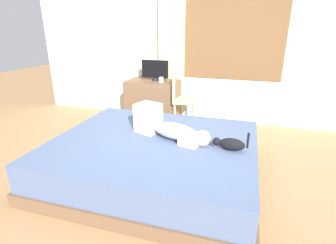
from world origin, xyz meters
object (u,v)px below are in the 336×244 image
Objects in this scene: tv_monitor at (155,70)px; chair_by_desk at (180,98)px; cup at (161,80)px; bed at (155,158)px; person_lying at (168,127)px; cat at (230,144)px; desk at (153,101)px.

tv_monitor reaches higher than chair_by_desk.
bed is at bearing -74.36° from cup.
person_lying is 2.60× the size of cat.
cup is 0.44m from chair_by_desk.
cat is 2.30m from desk.
chair_by_desk reaches higher than person_lying.
bed is at bearing -69.70° from desk.
chair_by_desk reaches higher than desk.
person_lying is at bearing -69.02° from cup.
tv_monitor is 0.65m from chair_by_desk.
cup is (-0.58, 1.51, 0.23)m from person_lying.
bed is at bearing -131.07° from person_lying.
cat is at bearing -51.07° from tv_monitor.
cup is at bearing -28.89° from desk.
desk is 10.55× the size of cup.
desk is (-0.76, 1.61, -0.19)m from person_lying.
chair_by_desk is (-0.24, 1.47, -0.05)m from person_lying.
bed is 26.49× the size of cup.
cup reaches higher than desk.
cup is (0.19, -0.10, 0.41)m from desk.
tv_monitor is at bearing 114.15° from person_lying.
chair_by_desk reaches higher than cup.
desk is 1.87× the size of tv_monitor.
bed is 1.98m from tv_monitor.
chair_by_desk is at bearing 94.27° from bed.
cup is (-0.46, 1.64, 0.56)m from bed.
bed is 2.63× the size of chair_by_desk.
tv_monitor is (0.04, 0.00, 0.55)m from desk.
desk is 0.56m from chair_by_desk.
cat is 0.75× the size of tv_monitor.
person_lying is 1.04× the size of desk.
chair_by_desk is (0.53, -0.14, 0.14)m from desk.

